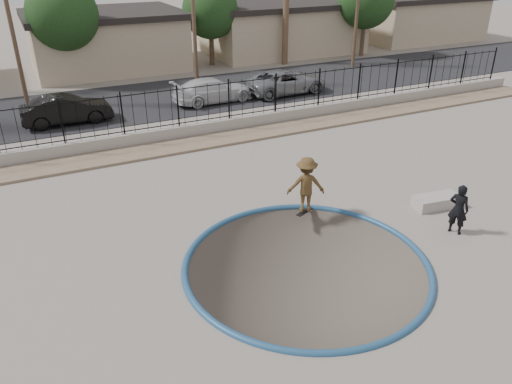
{
  "coord_description": "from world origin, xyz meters",
  "views": [
    {
      "loc": [
        -6.39,
        -10.86,
        8.16
      ],
      "look_at": [
        -0.12,
        2.0,
        0.97
      ],
      "focal_mm": 35.0,
      "sensor_mm": 36.0,
      "label": 1
    }
  ],
  "objects": [
    {
      "name": "house_east_far",
      "position": [
        28.0,
        26.5,
        1.97
      ],
      "size": [
        11.6,
        8.6,
        3.9
      ],
      "color": "tan",
      "rests_on": "ground"
    },
    {
      "name": "fence",
      "position": [
        0.0,
        10.3,
        1.5
      ],
      "size": [
        40.0,
        0.04,
        1.8
      ],
      "color": "black",
      "rests_on": "retaining_wall"
    },
    {
      "name": "rock_strip",
      "position": [
        0.0,
        9.2,
        0.06
      ],
      "size": [
        42.0,
        1.6,
        0.11
      ],
      "primitive_type": "cube",
      "color": "#8F765D",
      "rests_on": "ground"
    },
    {
      "name": "ground",
      "position": [
        0.0,
        12.0,
        -1.1
      ],
      "size": [
        120.0,
        120.0,
        2.2
      ],
      "primitive_type": "cube",
      "color": "slate",
      "rests_on": "ground"
    },
    {
      "name": "street_tree_right",
      "position": [
        19.0,
        22.0,
        4.19
      ],
      "size": [
        4.32,
        4.32,
        6.36
      ],
      "color": "#473323",
      "rests_on": "ground"
    },
    {
      "name": "skateboard",
      "position": [
        1.51,
        1.6,
        0.05
      ],
      "size": [
        0.77,
        0.48,
        0.07
      ],
      "rotation": [
        0.0,
        0.0,
        0.42
      ],
      "color": "black",
      "rests_on": "ground"
    },
    {
      "name": "skater",
      "position": [
        1.51,
        1.6,
        0.96
      ],
      "size": [
        1.42,
        1.15,
        1.92
      ],
      "primitive_type": "imported",
      "rotation": [
        0.0,
        0.0,
        2.73
      ],
      "color": "brown",
      "rests_on": "ground"
    },
    {
      "name": "street",
      "position": [
        0.0,
        17.0,
        0.02
      ],
      "size": [
        90.0,
        8.0,
        0.04
      ],
      "primitive_type": "cube",
      "color": "black",
      "rests_on": "ground"
    },
    {
      "name": "concrete_ledge",
      "position": [
        5.8,
        0.02,
        0.2
      ],
      "size": [
        1.68,
        0.92,
        0.4
      ],
      "primitive_type": "cube",
      "rotation": [
        0.0,
        0.0,
        -0.14
      ],
      "color": "#A49991",
      "rests_on": "ground"
    },
    {
      "name": "car_c",
      "position": [
        3.52,
        15.0,
        0.7
      ],
      "size": [
        4.67,
        2.1,
        1.33
      ],
      "primitive_type": "imported",
      "rotation": [
        0.0,
        0.0,
        1.62
      ],
      "color": "silver",
      "rests_on": "street"
    },
    {
      "name": "street_tree_left",
      "position": [
        -3.0,
        23.0,
        4.19
      ],
      "size": [
        4.32,
        4.32,
        6.36
      ],
      "color": "#473323",
      "rests_on": "ground"
    },
    {
      "name": "coping_ring",
      "position": [
        0.0,
        -1.0,
        0.0
      ],
      "size": [
        7.04,
        7.04,
        0.2
      ],
      "primitive_type": "torus",
      "color": "navy",
      "rests_on": "ground"
    },
    {
      "name": "car_b",
      "position": [
        -4.36,
        14.69,
        0.74
      ],
      "size": [
        4.3,
        1.5,
        1.42
      ],
      "primitive_type": "imported",
      "rotation": [
        0.0,
        0.0,
        1.57
      ],
      "color": "black",
      "rests_on": "street"
    },
    {
      "name": "house_east",
      "position": [
        14.0,
        26.5,
        1.97
      ],
      "size": [
        12.6,
        8.6,
        3.9
      ],
      "color": "tan",
      "rests_on": "ground"
    },
    {
      "name": "videographer",
      "position": [
        5.09,
        -1.51,
        0.82
      ],
      "size": [
        0.63,
        0.71,
        1.64
      ],
      "primitive_type": "imported",
      "rotation": [
        0.0,
        0.0,
        2.06
      ],
      "color": "black",
      "rests_on": "ground"
    },
    {
      "name": "bowl_pit",
      "position": [
        0.0,
        -1.0,
        0.0
      ],
      "size": [
        6.84,
        6.84,
        1.8
      ],
      "primitive_type": null,
      "color": "#463E36",
      "rests_on": "ground"
    },
    {
      "name": "street_tree_mid",
      "position": [
        7.0,
        24.0,
        3.84
      ],
      "size": [
        3.96,
        3.96,
        5.83
      ],
      "color": "#473323",
      "rests_on": "ground"
    },
    {
      "name": "retaining_wall",
      "position": [
        0.0,
        10.3,
        0.3
      ],
      "size": [
        42.0,
        0.45,
        0.6
      ],
      "primitive_type": "cube",
      "color": "gray",
      "rests_on": "ground"
    },
    {
      "name": "car_d",
      "position": [
        8.08,
        14.8,
        0.73
      ],
      "size": [
        5.09,
        2.54,
        1.38
      ],
      "primitive_type": "imported",
      "rotation": [
        0.0,
        0.0,
        1.62
      ],
      "color": "gray",
      "rests_on": "street"
    },
    {
      "name": "house_center",
      "position": [
        0.0,
        26.5,
        1.97
      ],
      "size": [
        10.6,
        8.6,
        3.9
      ],
      "color": "tan",
      "rests_on": "ground"
    },
    {
      "name": "utility_pole_mid",
      "position": [
        4.0,
        19.0,
        4.96
      ],
      "size": [
        1.7,
        0.24,
        9.5
      ],
      "color": "#473323",
      "rests_on": "ground"
    },
    {
      "name": "utility_pole_left",
      "position": [
        -6.0,
        19.0,
        4.7
      ],
      "size": [
        1.7,
        0.24,
        9.0
      ],
      "color": "#473323",
      "rests_on": "ground"
    }
  ]
}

